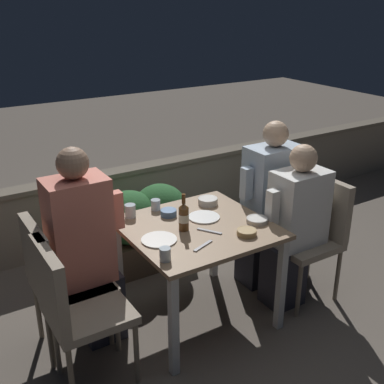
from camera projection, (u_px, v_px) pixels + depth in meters
name	position (u px, v px, depth m)	size (l,w,h in m)	color
ground_plane	(197.00, 316.00, 3.45)	(16.00, 16.00, 0.00)	#665B51
parapet_wall	(113.00, 205.00, 4.45)	(9.00, 0.18, 0.67)	gray
dining_table	(197.00, 239.00, 3.21)	(0.93, 0.89, 0.72)	#937556
planter_hedge	(130.00, 227.00, 3.90)	(1.03, 0.47, 0.70)	brown
chair_left_near	(71.00, 302.00, 2.66)	(0.45, 0.45, 0.92)	gray
chair_left_far	(56.00, 276.00, 2.92)	(0.45, 0.45, 0.92)	gray
person_coral_top	(86.00, 249.00, 2.97)	(0.47, 0.26, 1.34)	#282833
chair_right_near	(314.00, 227.00, 3.54)	(0.45, 0.45, 0.92)	gray
person_white_polo	(294.00, 226.00, 3.42)	(0.47, 0.26, 1.21)	#282833
chair_right_far	(287.00, 210.00, 3.82)	(0.45, 0.45, 0.92)	gray
person_blue_shirt	(268.00, 204.00, 3.68)	(0.49, 0.26, 1.30)	#282833
beer_bottle	(184.00, 217.00, 3.09)	(0.07, 0.07, 0.25)	brown
plate_0	(159.00, 240.00, 2.99)	(0.22, 0.22, 0.01)	silver
plate_1	(204.00, 217.00, 3.29)	(0.22, 0.22, 0.01)	white
bowl_0	(247.00, 232.00, 3.05)	(0.13, 0.13, 0.04)	tan
bowl_1	(169.00, 212.00, 3.32)	(0.11, 0.11, 0.04)	#4C709E
bowl_2	(257.00, 220.00, 3.22)	(0.14, 0.14, 0.03)	beige
bowl_3	(208.00, 201.00, 3.50)	(0.14, 0.14, 0.05)	beige
glass_cup_0	(165.00, 254.00, 2.75)	(0.07, 0.07, 0.08)	silver
glass_cup_1	(130.00, 211.00, 3.29)	(0.07, 0.07, 0.09)	silver
glass_cup_2	(156.00, 205.00, 3.40)	(0.07, 0.07, 0.08)	silver
fork_0	(209.00, 231.00, 3.10)	(0.11, 0.15, 0.01)	silver
fork_1	(203.00, 246.00, 2.91)	(0.17, 0.08, 0.01)	silver
potted_plant	(273.00, 198.00, 4.28)	(0.37, 0.37, 0.75)	#B2A899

